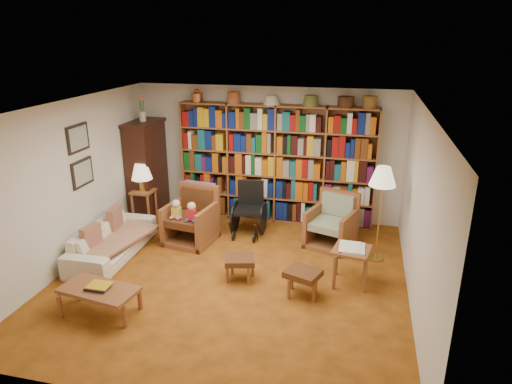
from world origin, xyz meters
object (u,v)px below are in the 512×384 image
(armchair_leather, at_px, (193,218))
(coffee_table, at_px, (99,291))
(side_table_papers, at_px, (351,254))
(side_table_lamp, at_px, (144,200))
(sofa, at_px, (112,241))
(armchair_sage, at_px, (331,225))
(wheelchair, at_px, (249,210))
(floor_lamp, at_px, (383,180))
(footstool_a, at_px, (240,261))
(footstool_b, at_px, (303,275))

(armchair_leather, xyz_separation_m, coffee_table, (-0.36, -2.37, -0.07))
(side_table_papers, bearing_deg, armchair_leather, 161.97)
(side_table_lamp, bearing_deg, coffee_table, -74.72)
(sofa, bearing_deg, armchair_sage, -70.48)
(sofa, bearing_deg, wheelchair, -55.27)
(armchair_sage, bearing_deg, floor_lamp, -29.62)
(side_table_lamp, height_order, armchair_leather, armchair_leather)
(side_table_lamp, relative_size, footstool_a, 1.31)
(wheelchair, distance_m, side_table_papers, 2.30)
(floor_lamp, relative_size, coffee_table, 1.46)
(floor_lamp, distance_m, coffee_table, 4.28)
(side_table_lamp, height_order, footstool_a, side_table_lamp)
(sofa, xyz_separation_m, floor_lamp, (4.12, 0.86, 1.05))
(floor_lamp, height_order, footstool_a, floor_lamp)
(floor_lamp, bearing_deg, footstool_b, -126.67)
(sofa, distance_m, side_table_papers, 3.75)
(coffee_table, bearing_deg, sofa, 114.44)
(sofa, relative_size, footstool_b, 3.33)
(armchair_leather, height_order, armchair_sage, armchair_leather)
(wheelchair, bearing_deg, armchair_leather, -150.32)
(armchair_sage, height_order, wheelchair, wheelchair)
(armchair_leather, distance_m, coffee_table, 2.40)
(floor_lamp, bearing_deg, side_table_papers, -113.38)
(armchair_leather, height_order, footstool_b, armchair_leather)
(side_table_lamp, distance_m, wheelchair, 2.01)
(side_table_lamp, bearing_deg, side_table_papers, -19.23)
(sofa, distance_m, footstool_a, 2.20)
(footstool_b, bearing_deg, footstool_a, 167.35)
(footstool_a, height_order, coffee_table, coffee_table)
(armchair_leather, xyz_separation_m, wheelchair, (0.88, 0.50, 0.04))
(armchair_leather, height_order, floor_lamp, floor_lamp)
(footstool_b, height_order, coffee_table, coffee_table)
(armchair_sage, xyz_separation_m, footstool_a, (-1.19, -1.54, -0.05))
(armchair_leather, bearing_deg, side_table_lamp, 157.95)
(floor_lamp, bearing_deg, armchair_sage, 150.38)
(coffee_table, bearing_deg, armchair_leather, 81.37)
(coffee_table, bearing_deg, side_table_lamp, 105.28)
(side_table_lamp, bearing_deg, footstool_b, -29.29)
(wheelchair, distance_m, coffee_table, 3.13)
(armchair_sage, xyz_separation_m, coffee_table, (-2.70, -2.77, -0.02))
(armchair_leather, height_order, side_table_papers, armchair_leather)
(wheelchair, bearing_deg, floor_lamp, -13.46)
(wheelchair, relative_size, floor_lamp, 0.62)
(wheelchair, relative_size, footstool_b, 1.72)
(armchair_sage, relative_size, footstool_a, 1.90)
(side_table_lamp, relative_size, armchair_sage, 0.69)
(armchair_sage, bearing_deg, coffee_table, -134.33)
(armchair_sage, distance_m, side_table_papers, 1.34)
(side_table_papers, height_order, footstool_a, side_table_papers)
(sofa, bearing_deg, side_table_papers, -91.21)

